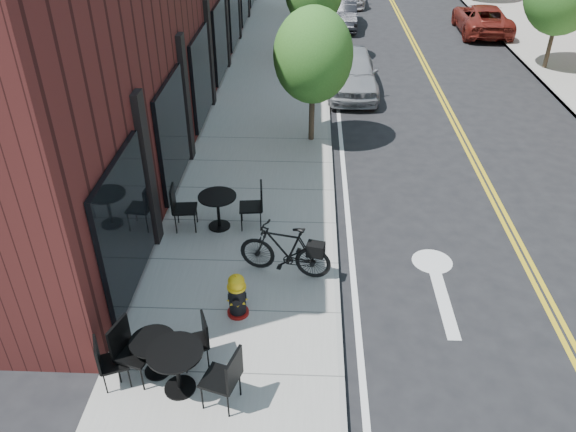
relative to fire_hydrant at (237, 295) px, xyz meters
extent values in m
plane|color=black|center=(1.90, -1.41, -0.55)|extent=(120.00, 120.00, 0.00)
cube|color=#9E9B93|center=(-0.10, 8.59, -0.49)|extent=(4.00, 70.00, 0.12)
cylinder|color=#382B1E|center=(1.30, 7.59, 0.37)|extent=(0.16, 0.16, 1.61)
ellipsoid|color=#326C22|center=(1.30, 7.59, 2.06)|extent=(2.20, 2.20, 2.64)
cylinder|color=#382B1E|center=(1.30, 15.59, 0.41)|extent=(0.16, 0.16, 1.68)
cylinder|color=#382B1E|center=(10.50, 14.59, 0.48)|extent=(0.16, 0.16, 1.82)
cylinder|color=maroon|center=(0.00, 0.00, -0.40)|extent=(0.45, 0.45, 0.06)
cylinder|color=black|center=(0.00, 0.00, -0.10)|extent=(0.35, 0.35, 0.60)
cylinder|color=yellow|center=(0.00, 0.00, 0.20)|extent=(0.39, 0.39, 0.04)
cylinder|color=yellow|center=(0.00, 0.00, 0.28)|extent=(0.34, 0.34, 0.14)
ellipsoid|color=yellow|center=(0.00, 0.00, 0.36)|extent=(0.33, 0.33, 0.17)
cylinder|color=yellow|center=(0.00, 0.00, 0.45)|extent=(0.06, 0.06, 0.06)
imported|color=black|center=(0.81, 1.24, 0.13)|extent=(1.95, 0.94, 1.13)
cylinder|color=black|center=(-0.72, -1.76, -0.42)|extent=(0.63, 0.63, 0.03)
cylinder|color=black|center=(-0.72, -1.76, -0.02)|extent=(0.09, 0.09, 0.79)
cylinder|color=black|center=(-0.72, -1.76, 0.38)|extent=(1.08, 1.08, 0.03)
cylinder|color=black|center=(-1.16, -1.43, -0.42)|extent=(0.55, 0.55, 0.03)
cylinder|color=black|center=(-1.16, -1.43, -0.08)|extent=(0.08, 0.08, 0.68)
cylinder|color=black|center=(-1.16, -1.43, 0.26)|extent=(0.95, 0.95, 0.03)
cylinder|color=black|center=(-0.76, 2.83, -0.42)|extent=(0.54, 0.54, 0.03)
cylinder|color=black|center=(-0.76, 2.83, -0.03)|extent=(0.07, 0.07, 0.78)
cylinder|color=black|center=(-0.76, 2.83, 0.37)|extent=(0.93, 0.93, 0.03)
imported|color=#94959B|center=(2.70, 11.87, 0.19)|extent=(1.76, 4.36, 1.49)
imported|color=black|center=(2.70, 20.83, 0.11)|extent=(1.48, 4.06, 1.33)
imported|color=maroon|center=(9.30, 20.02, 0.11)|extent=(2.38, 4.84, 1.32)
camera|label=1|loc=(1.23, -7.66, 6.71)|focal=35.00mm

